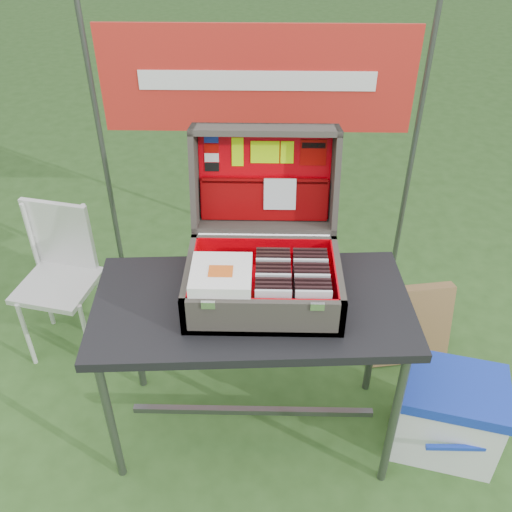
{
  "coord_description": "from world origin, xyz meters",
  "views": [
    {
      "loc": [
        0.05,
        -1.75,
        2.28
      ],
      "look_at": [
        0.02,
        0.1,
        0.92
      ],
      "focal_mm": 40.0,
      "sensor_mm": 36.0,
      "label": 1
    }
  ],
  "objects_px": {
    "cardboard_box": "(410,325)",
    "cooler": "(447,414)",
    "table": "(253,370)",
    "suitcase": "(264,232)",
    "chair": "(58,287)"
  },
  "relations": [
    {
      "from": "table",
      "to": "suitcase",
      "type": "xyz_separation_m",
      "value": [
        0.04,
        0.08,
        0.68
      ]
    },
    {
      "from": "cooler",
      "to": "chair",
      "type": "distance_m",
      "value": 2.01
    },
    {
      "from": "cooler",
      "to": "chair",
      "type": "xyz_separation_m",
      "value": [
        -1.9,
        0.61,
        0.2
      ]
    },
    {
      "from": "suitcase",
      "to": "cardboard_box",
      "type": "relative_size",
      "value": 1.34
    },
    {
      "from": "table",
      "to": "chair",
      "type": "height_order",
      "value": "chair"
    },
    {
      "from": "table",
      "to": "suitcase",
      "type": "relative_size",
      "value": 2.1
    },
    {
      "from": "table",
      "to": "chair",
      "type": "relative_size",
      "value": 1.57
    },
    {
      "from": "suitcase",
      "to": "cooler",
      "type": "bearing_deg",
      "value": -9.95
    },
    {
      "from": "cooler",
      "to": "chair",
      "type": "height_order",
      "value": "chair"
    },
    {
      "from": "cardboard_box",
      "to": "cooler",
      "type": "bearing_deg",
      "value": -93.09
    },
    {
      "from": "cooler",
      "to": "cardboard_box",
      "type": "relative_size",
      "value": 1.02
    },
    {
      "from": "table",
      "to": "cardboard_box",
      "type": "bearing_deg",
      "value": 27.66
    },
    {
      "from": "chair",
      "to": "suitcase",
      "type": "bearing_deg",
      "value": -11.45
    },
    {
      "from": "suitcase",
      "to": "table",
      "type": "bearing_deg",
      "value": -118.64
    },
    {
      "from": "cooler",
      "to": "cardboard_box",
      "type": "distance_m",
      "value": 0.56
    }
  ]
}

